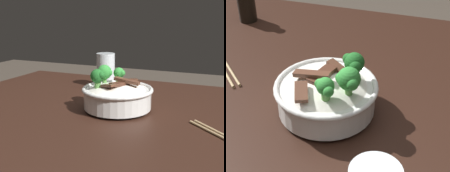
# 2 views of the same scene
# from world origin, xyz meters

# --- Properties ---
(dining_table) EXTENTS (1.55, 0.99, 0.83)m
(dining_table) POSITION_xyz_m (0.00, 0.00, 0.72)
(dining_table) COLOR black
(dining_table) RESTS_ON ground
(rice_bowl) EXTENTS (0.22, 0.22, 0.14)m
(rice_bowl) POSITION_xyz_m (-0.15, 0.05, 0.88)
(rice_bowl) COLOR white
(rice_bowl) RESTS_ON dining_table
(drinking_glass) EXTENTS (0.07, 0.07, 0.14)m
(drinking_glass) POSITION_xyz_m (-0.30, 0.31, 0.89)
(drinking_glass) COLOR white
(drinking_glass) RESTS_ON dining_table
(chopsticks_pair) EXTENTS (0.16, 0.15, 0.01)m
(chopsticks_pair) POSITION_xyz_m (0.16, -0.04, 0.83)
(chopsticks_pair) COLOR tan
(chopsticks_pair) RESTS_ON dining_table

